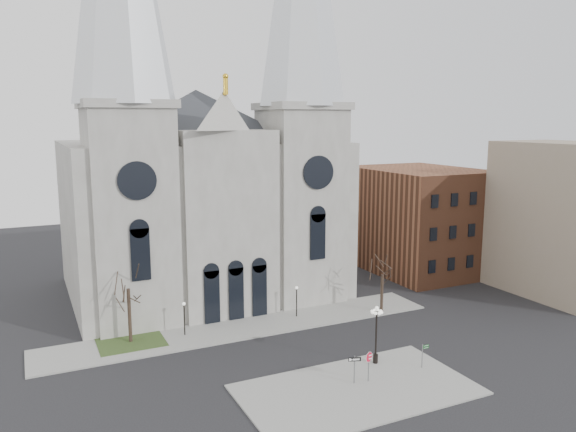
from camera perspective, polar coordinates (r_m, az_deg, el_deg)
name	(u,v)px	position (r m, az deg, el deg)	size (l,w,h in m)	color
ground	(293,372)	(48.01, 0.54, -15.56)	(160.00, 160.00, 0.00)	black
sidewalk_near	(357,390)	(45.40, 7.02, -17.10)	(18.00, 10.00, 0.14)	gray
sidewalk_far	(245,327)	(57.28, -4.39, -11.21)	(40.00, 6.00, 0.14)	gray
grass_patch	(131,342)	(55.52, -15.67, -12.23)	(6.00, 5.00, 0.18)	#2E451D
cathedral	(205,138)	(64.76, -8.43, 7.83)	(33.00, 26.66, 54.00)	gray
bg_building_brick	(419,219)	(79.45, 13.12, -0.32)	(14.00, 18.00, 14.00)	brown
bg_building_tan	(560,219)	(73.60, 25.90, -0.26)	(10.00, 14.00, 18.00)	gray
tree_left	(128,285)	(53.74, -15.94, -6.78)	(3.20, 3.20, 7.50)	black
tree_right	(382,272)	(61.01, 9.57, -5.66)	(3.20, 3.20, 6.00)	black
ped_lamp_left	(184,313)	(55.23, -10.51, -9.66)	(0.32, 0.32, 3.26)	black
ped_lamp_right	(297,296)	(59.24, 0.88, -8.14)	(0.32, 0.32, 3.26)	black
stop_sign	(369,360)	(45.93, 8.20, -14.28)	(0.89, 0.09, 2.46)	slate
globe_lamp	(376,327)	(48.64, 8.96, -11.12)	(1.12, 1.12, 5.02)	black
one_way_sign	(355,365)	(45.55, 6.77, -14.79)	(0.95, 0.35, 2.26)	slate
street_name_sign	(423,354)	(49.29, 13.57, -13.44)	(0.65, 0.08, 2.01)	slate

